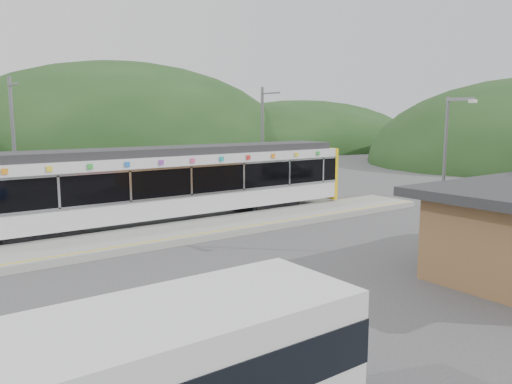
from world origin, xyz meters
TOP-DOWN VIEW (x-y plane):
  - ground at (0.00, 0.00)m, footprint 120.00×120.00m
  - hills at (6.19, 5.29)m, footprint 146.00×149.00m
  - platform at (0.00, 3.30)m, footprint 26.00×3.20m
  - yellow_line at (0.00, 2.00)m, footprint 26.00×0.10m
  - train at (-0.71, 6.00)m, footprint 20.44×3.01m
  - catenary_mast_west at (-7.00, 8.56)m, footprint 0.18×1.80m
  - catenary_mast_east at (7.00, 8.56)m, footprint 0.18×1.80m
  - lamp_post at (4.96, -5.46)m, footprint 0.37×1.07m

SIDE VIEW (x-z plane):
  - ground at x=0.00m, z-range 0.00..0.00m
  - hills at x=6.19m, z-range -13.00..13.00m
  - platform at x=0.00m, z-range 0.00..0.30m
  - yellow_line at x=0.00m, z-range 0.30..0.31m
  - train at x=-0.71m, z-range 0.19..3.93m
  - lamp_post at x=4.96m, z-range 0.58..6.51m
  - catenary_mast_west at x=-7.00m, z-range 0.15..7.15m
  - catenary_mast_east at x=7.00m, z-range 0.15..7.15m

